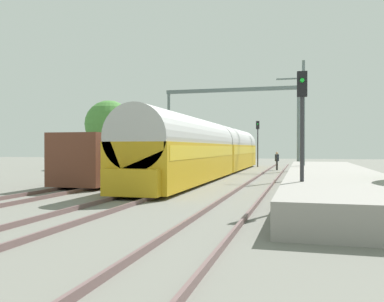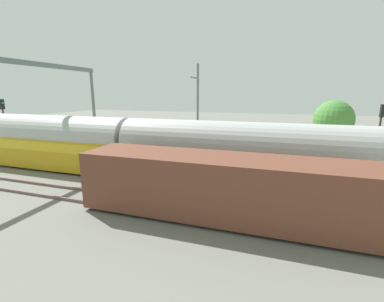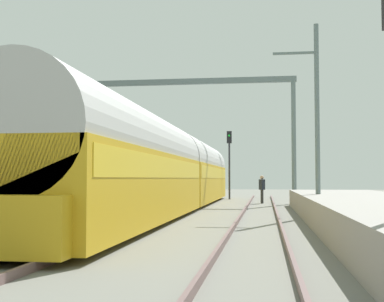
# 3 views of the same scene
# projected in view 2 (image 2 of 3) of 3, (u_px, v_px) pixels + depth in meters

# --- Properties ---
(ground) EXTENTS (120.00, 120.00, 0.00)m
(ground) POSITION_uv_depth(u_px,v_px,m) (287.00, 192.00, 15.24)
(ground) COLOR slate
(track_far_west) EXTENTS (1.52, 60.00, 0.16)m
(track_far_west) POSITION_uv_depth(u_px,v_px,m) (289.00, 225.00, 11.24)
(track_far_west) COLOR #6C5252
(track_far_west) RESTS_ON ground
(track_west) EXTENTS (1.52, 60.00, 0.16)m
(track_west) POSITION_uv_depth(u_px,v_px,m) (287.00, 191.00, 15.22)
(track_west) COLOR #6C5252
(track_west) RESTS_ON ground
(track_east) EXTENTS (1.52, 60.00, 0.16)m
(track_east) POSITION_uv_depth(u_px,v_px,m) (286.00, 170.00, 19.21)
(track_east) COLOR #6C5252
(track_east) RESTS_ON ground
(platform) EXTENTS (4.40, 28.00, 0.90)m
(platform) POSITION_uv_depth(u_px,v_px,m) (261.00, 153.00, 23.28)
(platform) COLOR gray
(platform) RESTS_ON ground
(passenger_train) EXTENTS (2.93, 32.85, 3.82)m
(passenger_train) POSITION_uv_depth(u_px,v_px,m) (129.00, 147.00, 17.98)
(passenger_train) COLOR gold
(passenger_train) RESTS_ON ground
(freight_car) EXTENTS (2.80, 13.00, 2.70)m
(freight_car) POSITION_uv_depth(u_px,v_px,m) (221.00, 187.00, 11.84)
(freight_car) COLOR brown
(freight_car) RESTS_ON ground
(person_crossing) EXTENTS (0.40, 0.47, 1.73)m
(person_crossing) POSITION_uv_depth(u_px,v_px,m) (81.00, 143.00, 24.63)
(person_crossing) COLOR #2D2D2D
(person_crossing) RESTS_ON ground
(railway_signal_near) EXTENTS (0.36, 0.30, 4.82)m
(railway_signal_near) POSITION_uv_depth(u_px,v_px,m) (379.00, 129.00, 18.80)
(railway_signal_near) COLOR #2D2D33
(railway_signal_near) RESTS_ON ground
(railway_signal_far) EXTENTS (0.36, 0.30, 5.06)m
(railway_signal_far) POSITION_uv_depth(u_px,v_px,m) (4.00, 120.00, 23.78)
(railway_signal_far) COLOR #2D2D33
(railway_signal_far) RESTS_ON ground
(catenary_gantry) EXTENTS (13.01, 0.28, 7.86)m
(catenary_gantry) POSITION_uv_depth(u_px,v_px,m) (36.00, 92.00, 19.54)
(catenary_gantry) COLOR slate
(catenary_gantry) RESTS_ON ground
(catenary_pole_east_mid) EXTENTS (1.90, 0.20, 8.00)m
(catenary_pole_east_mid) POSITION_uv_depth(u_px,v_px,m) (198.00, 110.00, 22.81)
(catenary_pole_east_mid) COLOR slate
(catenary_pole_east_mid) RESTS_ON ground
(tree_east_background) EXTENTS (3.50, 3.50, 4.97)m
(tree_east_background) POSITION_uv_depth(u_px,v_px,m) (333.00, 120.00, 24.08)
(tree_east_background) COLOR #4C3826
(tree_east_background) RESTS_ON ground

